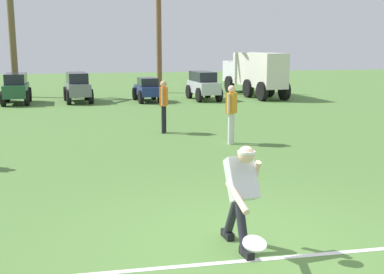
{
  "coord_description": "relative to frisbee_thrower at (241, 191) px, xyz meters",
  "views": [
    {
      "loc": [
        -2.05,
        -5.67,
        2.6
      ],
      "look_at": [
        -0.04,
        2.94,
        0.9
      ],
      "focal_mm": 45.0,
      "sensor_mm": 36.0,
      "label": 1
    }
  ],
  "objects": [
    {
      "name": "parked_car_slot_d",
      "position": [
        3.82,
        16.72,
        -0.07
      ],
      "size": [
        1.28,
        2.45,
        1.34
      ],
      "color": "#B7BABF",
      "rests_on": "ground_plane"
    },
    {
      "name": "teammate_deep",
      "position": [
        1.95,
        6.5,
        0.15
      ],
      "size": [
        0.37,
        0.43,
        1.56
      ],
      "color": "silver",
      "rests_on": "ground_plane"
    },
    {
      "name": "palm_tree_left_of_centre",
      "position": [
        2.35,
        20.7,
        3.62
      ],
      "size": [
        3.42,
        3.08,
        7.22
      ],
      "color": "brown",
      "rests_on": "ground_plane"
    },
    {
      "name": "frisbee_thrower",
      "position": [
        0.0,
        0.0,
        0.0
      ],
      "size": [
        0.47,
        1.14,
        1.4
      ],
      "color": "#23232D",
      "rests_on": "ground_plane"
    },
    {
      "name": "parked_car_slot_b",
      "position": [
        -2.02,
        17.14,
        -0.07
      ],
      "size": [
        1.36,
        2.48,
        1.34
      ],
      "color": "slate",
      "rests_on": "ground_plane"
    },
    {
      "name": "frisbee_in_flight",
      "position": [
        -0.12,
        -0.84,
        -0.33
      ],
      "size": [
        0.29,
        0.28,
        0.11
      ],
      "color": "white"
    },
    {
      "name": "teammate_midfield",
      "position": [
        0.49,
        8.48,
        0.15
      ],
      "size": [
        0.31,
        0.49,
        1.56
      ],
      "color": "black",
      "rests_on": "ground_plane"
    },
    {
      "name": "parked_car_slot_c",
      "position": [
        1.13,
        16.66,
        -0.23
      ],
      "size": [
        1.2,
        2.25,
        1.1
      ],
      "color": "navy",
      "rests_on": "ground_plane"
    },
    {
      "name": "box_truck",
      "position": [
        6.81,
        17.87,
        0.44
      ],
      "size": [
        1.71,
        5.96,
        2.2
      ],
      "color": "silver",
      "rests_on": "ground_plane"
    },
    {
      "name": "ground_plane",
      "position": [
        0.13,
        0.16,
        -0.79
      ],
      "size": [
        80.0,
        80.0,
        0.0
      ],
      "primitive_type": "plane",
      "color": "#527C3A"
    },
    {
      "name": "field_line_paint",
      "position": [
        0.13,
        -0.32,
        -0.79
      ],
      "size": [
        25.58,
        1.05,
        0.01
      ],
      "primitive_type": "cube",
      "rotation": [
        0.0,
        0.0,
        -0.04
      ],
      "color": "white",
      "rests_on": "ground_plane"
    },
    {
      "name": "palm_tree_far_left",
      "position": [
        -5.1,
        20.18,
        3.1
      ],
      "size": [
        3.28,
        3.16,
        6.53
      ],
      "color": "brown",
      "rests_on": "ground_plane"
    },
    {
      "name": "parked_car_slot_a",
      "position": [
        -4.68,
        17.11,
        -0.07
      ],
      "size": [
        1.21,
        2.43,
        1.34
      ],
      "color": "#235133",
      "rests_on": "ground_plane"
    }
  ]
}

